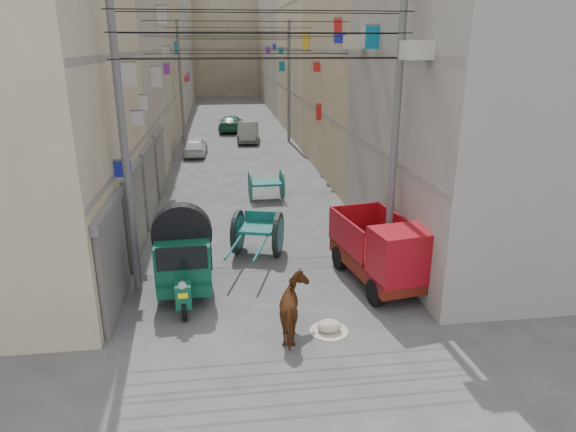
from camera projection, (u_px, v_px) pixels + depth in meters
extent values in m
plane|color=#414143|center=(296.00, 426.00, 9.26)|extent=(140.00, 140.00, 0.00)
cube|color=gray|center=(121.00, 162.00, 15.24)|extent=(0.25, 9.80, 0.18)
cube|color=gray|center=(109.00, 57.00, 14.28)|extent=(0.25, 9.80, 0.18)
cube|color=#A1998A|center=(71.00, 56.00, 24.20)|extent=(8.00, 12.00, 12.00)
cube|color=gray|center=(159.00, 114.00, 25.57)|extent=(0.25, 11.76, 0.18)
cube|color=gray|center=(154.00, 51.00, 24.62)|extent=(0.25, 11.76, 0.18)
cube|color=#B0A48B|center=(118.00, 37.00, 36.09)|extent=(8.00, 14.00, 14.00)
cube|color=gray|center=(178.00, 91.00, 37.79)|extent=(0.25, 13.72, 0.18)
cube|color=gray|center=(175.00, 48.00, 36.83)|extent=(0.25, 13.72, 0.18)
cube|color=gray|center=(172.00, 3.00, 35.87)|extent=(0.25, 13.72, 0.18)
cube|color=gray|center=(146.00, 50.00, 49.59)|extent=(8.00, 14.00, 11.80)
cube|color=gray|center=(188.00, 79.00, 50.94)|extent=(0.25, 13.72, 0.18)
cube|color=gray|center=(186.00, 47.00, 49.98)|extent=(0.25, 13.72, 0.18)
cube|color=gray|center=(184.00, 14.00, 49.02)|extent=(0.25, 13.72, 0.18)
cube|color=tan|center=(159.00, 42.00, 61.54)|extent=(8.00, 12.00, 13.50)
cube|color=gray|center=(194.00, 72.00, 63.15)|extent=(0.25, 11.76, 0.18)
cube|color=gray|center=(192.00, 46.00, 62.19)|extent=(0.25, 11.76, 0.18)
cube|color=gray|center=(191.00, 20.00, 61.23)|extent=(0.25, 11.76, 0.18)
cube|color=gray|center=(518.00, 45.00, 15.68)|extent=(8.00, 10.00, 13.00)
cube|color=gray|center=(388.00, 155.00, 16.26)|extent=(0.25, 9.80, 0.18)
cube|color=gray|center=(395.00, 56.00, 15.30)|extent=(0.25, 9.80, 0.18)
cube|color=tan|center=(397.00, 55.00, 26.18)|extent=(8.00, 12.00, 12.00)
cube|color=gray|center=(322.00, 111.00, 26.59)|extent=(0.25, 11.76, 0.18)
cube|color=gray|center=(323.00, 51.00, 25.63)|extent=(0.25, 11.76, 0.18)
cube|color=#C2B593|center=(340.00, 37.00, 38.07)|extent=(8.00, 14.00, 14.00)
cube|color=gray|center=(289.00, 90.00, 38.81)|extent=(0.25, 13.72, 0.18)
cube|color=gray|center=(289.00, 48.00, 37.85)|extent=(0.25, 13.72, 0.18)
cube|color=gray|center=(289.00, 5.00, 36.89)|extent=(0.25, 13.72, 0.18)
cube|color=#A1998A|center=(309.00, 50.00, 51.57)|extent=(8.00, 14.00, 11.80)
cube|color=gray|center=(271.00, 78.00, 51.96)|extent=(0.25, 13.72, 0.18)
cube|color=gray|center=(270.00, 47.00, 51.00)|extent=(0.25, 13.72, 0.18)
cube|color=gray|center=(270.00, 15.00, 50.04)|extent=(0.25, 13.72, 0.18)
cube|color=#B0A48B|center=(291.00, 42.00, 63.51)|extent=(8.00, 12.00, 13.50)
cube|color=gray|center=(260.00, 71.00, 64.17)|extent=(0.25, 11.76, 0.18)
cube|color=gray|center=(260.00, 46.00, 63.21)|extent=(0.25, 11.76, 0.18)
cube|color=gray|center=(259.00, 20.00, 62.25)|extent=(0.25, 11.76, 0.18)
cube|color=#B0A48B|center=(225.00, 44.00, 69.18)|extent=(22.00, 10.00, 13.00)
cube|color=#46464B|center=(114.00, 264.00, 12.87)|extent=(0.12, 3.00, 2.60)
cube|color=slate|center=(109.00, 209.00, 12.41)|extent=(0.18, 3.20, 0.25)
cube|color=#46464B|center=(136.00, 217.00, 16.34)|extent=(0.12, 3.00, 2.60)
cube|color=slate|center=(132.00, 173.00, 15.88)|extent=(0.18, 3.20, 0.25)
cube|color=#46464B|center=(150.00, 187.00, 19.82)|extent=(0.12, 3.00, 2.60)
cube|color=slate|center=(147.00, 150.00, 19.36)|extent=(0.18, 3.20, 0.25)
cube|color=#46464B|center=(160.00, 165.00, 23.39)|extent=(0.12, 3.00, 2.60)
cube|color=slate|center=(158.00, 133.00, 22.93)|extent=(0.18, 3.20, 0.25)
cube|color=#0D7196|center=(281.00, 51.00, 40.02)|extent=(0.38, 0.08, 0.41)
cube|color=purple|center=(188.00, 77.00, 46.71)|extent=(0.27, 0.08, 0.71)
cube|color=#1926B2|center=(123.00, 169.00, 13.76)|extent=(0.44, 0.08, 0.42)
cube|color=#BCBCBC|center=(156.00, 77.00, 21.98)|extent=(0.45, 0.08, 0.84)
cube|color=purple|center=(268.00, 50.00, 49.99)|extent=(0.41, 0.08, 0.59)
cube|color=#BCBCBC|center=(137.00, 119.00, 16.60)|extent=(0.38, 0.08, 0.44)
cube|color=#0D7196|center=(282.00, 66.00, 39.68)|extent=(0.43, 0.08, 0.72)
cube|color=#1926B2|center=(274.00, 47.00, 44.95)|extent=(0.28, 0.08, 0.44)
cube|color=#BCBCBC|center=(162.00, 15.00, 25.07)|extent=(0.48, 0.08, 0.84)
cube|color=red|center=(186.00, 79.00, 43.37)|extent=(0.31, 0.08, 0.44)
cube|color=red|center=(317.00, 67.00, 25.87)|extent=(0.35, 0.08, 0.45)
cube|color=yellow|center=(305.00, 42.00, 28.88)|extent=(0.34, 0.08, 0.79)
cube|color=#BCBCBC|center=(144.00, 103.00, 18.64)|extent=(0.28, 0.08, 0.52)
cube|color=#0D7196|center=(176.00, 48.00, 34.60)|extent=(0.28, 0.08, 0.74)
cube|color=red|center=(319.00, 112.00, 26.10)|extent=(0.26, 0.08, 0.80)
cube|color=#BCBCBC|center=(373.00, 39.00, 16.39)|extent=(0.34, 0.08, 0.55)
cube|color=#BCBCBC|center=(128.00, 75.00, 15.01)|extent=(0.47, 0.08, 0.67)
cube|color=#BCBCBC|center=(166.00, 52.00, 26.70)|extent=(0.40, 0.08, 0.47)
cube|color=purple|center=(167.00, 69.00, 27.46)|extent=(0.32, 0.08, 0.55)
cube|color=#1926B2|center=(340.00, 39.00, 20.48)|extent=(0.47, 0.08, 0.35)
cube|color=red|center=(338.00, 30.00, 21.16)|extent=(0.32, 0.08, 0.89)
cube|color=#0D7196|center=(372.00, 38.00, 16.30)|extent=(0.44, 0.08, 0.69)
cube|color=red|center=(110.00, 186.00, 13.43)|extent=(0.10, 3.20, 0.80)
cube|color=yellow|center=(151.00, 131.00, 21.89)|extent=(0.10, 3.20, 0.80)
cube|color=yellow|center=(174.00, 101.00, 33.16)|extent=(0.10, 3.20, 0.80)
cube|color=yellow|center=(185.00, 86.00, 44.43)|extent=(0.10, 3.20, 0.80)
cube|color=orange|center=(408.00, 176.00, 14.44)|extent=(0.10, 3.20, 0.80)
cube|color=#0D7196|center=(337.00, 127.00, 22.89)|extent=(0.10, 3.20, 0.80)
cube|color=purple|center=(298.00, 99.00, 34.17)|extent=(0.10, 3.20, 0.80)
cube|color=orange|center=(278.00, 86.00, 45.44)|extent=(0.10, 3.20, 0.80)
cube|color=#BAB6A6|center=(417.00, 50.00, 12.36)|extent=(0.70, 0.55, 0.45)
cube|color=#BAB6A6|center=(354.00, 42.00, 17.93)|extent=(0.70, 0.55, 0.45)
cylinder|color=slate|center=(124.00, 148.00, 13.17)|extent=(0.20, 0.20, 8.00)
cylinder|color=slate|center=(395.00, 142.00, 14.06)|extent=(0.20, 0.20, 8.00)
cylinder|color=slate|center=(181.00, 84.00, 33.84)|extent=(0.20, 0.20, 8.00)
cylinder|color=slate|center=(289.00, 83.00, 34.73)|extent=(0.20, 0.20, 8.00)
cylinder|color=black|center=(264.00, 59.00, 12.44)|extent=(7.40, 0.02, 0.02)
cylinder|color=black|center=(264.00, 33.00, 12.25)|extent=(7.40, 0.02, 0.02)
cylinder|color=black|center=(264.00, 10.00, 12.09)|extent=(7.40, 0.02, 0.02)
cylinder|color=black|center=(261.00, 58.00, 13.38)|extent=(7.40, 0.02, 0.02)
cylinder|color=black|center=(261.00, 33.00, 13.19)|extent=(7.40, 0.02, 0.02)
cylinder|color=black|center=(260.00, 12.00, 13.03)|extent=(7.40, 0.02, 0.02)
cylinder|color=black|center=(249.00, 54.00, 18.55)|extent=(7.40, 0.02, 0.02)
cylinder|color=black|center=(248.00, 36.00, 18.36)|extent=(7.40, 0.02, 0.02)
cylinder|color=black|center=(248.00, 21.00, 18.20)|extent=(7.40, 0.02, 0.02)
cylinder|color=black|center=(240.00, 51.00, 26.06)|extent=(7.40, 0.02, 0.02)
cylinder|color=black|center=(239.00, 38.00, 25.87)|extent=(7.40, 0.02, 0.02)
cylinder|color=black|center=(239.00, 28.00, 25.71)|extent=(7.40, 0.02, 0.02)
cylinder|color=black|center=(234.00, 49.00, 33.58)|extent=(7.40, 0.02, 0.02)
cylinder|color=black|center=(234.00, 39.00, 33.39)|extent=(7.40, 0.02, 0.02)
cylinder|color=black|center=(234.00, 31.00, 33.23)|extent=(7.40, 0.02, 0.02)
cylinder|color=black|center=(184.00, 309.00, 12.73)|extent=(0.15, 0.62, 0.62)
cylinder|color=black|center=(164.00, 275.00, 14.59)|extent=(0.15, 0.62, 0.62)
cylinder|color=black|center=(207.00, 272.00, 14.78)|extent=(0.15, 0.62, 0.62)
cube|color=#0D4E38|center=(185.00, 276.00, 14.00)|extent=(1.46, 2.15, 0.31)
cube|color=#0D4E38|center=(184.00, 295.00, 12.67)|extent=(0.40, 0.51, 0.61)
cylinder|color=silver|center=(182.00, 285.00, 12.31)|extent=(0.20, 0.06, 0.20)
cube|color=#F2F10D|center=(183.00, 296.00, 12.37)|extent=(0.24, 0.04, 0.13)
cube|color=#0D4E38|center=(184.00, 254.00, 13.85)|extent=(1.50, 1.93, 1.05)
cube|color=black|center=(182.00, 258.00, 12.86)|extent=(1.27, 0.11, 0.61)
cube|color=black|center=(156.00, 252.00, 13.70)|extent=(0.09, 1.33, 0.72)
cube|color=black|center=(211.00, 248.00, 13.93)|extent=(0.09, 1.33, 0.72)
cube|color=white|center=(184.00, 289.00, 13.10)|extent=(1.38, 0.11, 0.07)
cylinder|color=black|center=(238.00, 232.00, 16.72)|extent=(0.56, 1.42, 1.44)
cylinder|color=#16615C|center=(238.00, 232.00, 16.72)|extent=(0.49, 1.13, 1.12)
cylinder|color=slate|center=(238.00, 232.00, 16.72)|extent=(0.27, 0.24, 0.18)
cylinder|color=black|center=(278.00, 234.00, 16.52)|extent=(0.56, 1.42, 1.44)
cylinder|color=#16615C|center=(278.00, 234.00, 16.52)|extent=(0.49, 1.13, 1.12)
cylinder|color=slate|center=(278.00, 234.00, 16.52)|extent=(0.27, 0.24, 0.18)
cylinder|color=slate|center=(258.00, 233.00, 16.62)|extent=(1.35, 0.47, 0.08)
cube|color=#16615C|center=(258.00, 228.00, 16.56)|extent=(1.35, 1.39, 0.10)
cube|color=#16615C|center=(261.00, 216.00, 16.97)|extent=(1.06, 0.38, 0.36)
cylinder|color=#16615C|center=(235.00, 244.00, 15.45)|extent=(0.74, 2.29, 0.07)
cylinder|color=#16615C|center=(262.00, 245.00, 15.32)|extent=(0.74, 2.29, 0.07)
cylinder|color=black|center=(375.00, 292.00, 13.44)|extent=(0.32, 0.74, 0.72)
cylinder|color=black|center=(339.00, 258.00, 15.61)|extent=(0.32, 0.74, 0.72)
cylinder|color=black|center=(422.00, 285.00, 13.84)|extent=(0.32, 0.74, 0.72)
cylinder|color=black|center=(381.00, 252.00, 16.01)|extent=(0.32, 0.74, 0.72)
cube|color=#5D160D|center=(379.00, 263.00, 14.65)|extent=(2.18, 3.82, 0.38)
cube|color=maroon|center=(403.00, 255.00, 13.27)|extent=(1.76, 1.40, 1.37)
cube|color=black|center=(413.00, 258.00, 12.77)|extent=(1.41, 0.31, 0.60)
cube|color=#5D160D|center=(370.00, 246.00, 15.10)|extent=(2.03, 2.65, 0.13)
cube|color=maroon|center=(346.00, 234.00, 14.72)|extent=(0.48, 2.38, 0.93)
cube|color=maroon|center=(395.00, 228.00, 15.17)|extent=(0.48, 2.38, 0.93)
cube|color=maroon|center=(354.00, 218.00, 16.01)|extent=(1.63, 0.35, 0.93)
cylinder|color=#16615C|center=(250.00, 186.00, 22.38)|extent=(0.12, 1.31, 1.31)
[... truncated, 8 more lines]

